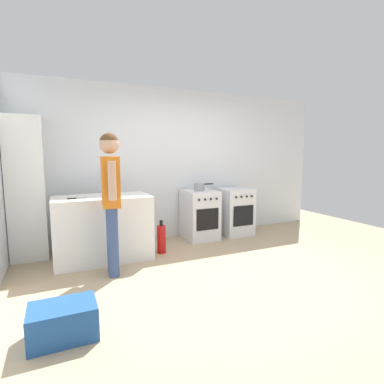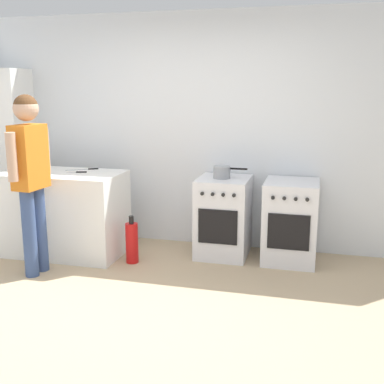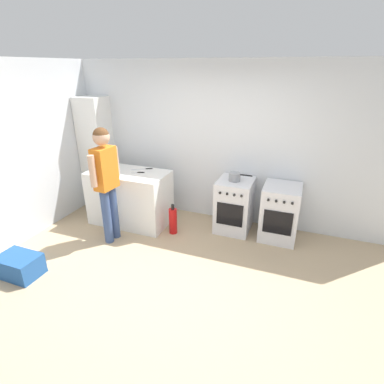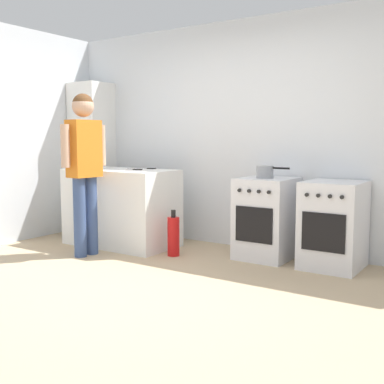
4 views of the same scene
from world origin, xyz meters
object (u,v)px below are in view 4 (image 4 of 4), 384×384
Objects in this scene: oven_right at (333,225)px; person at (84,158)px; oven_left at (267,218)px; pot at (265,172)px; fire_extinguisher at (173,236)px; larder_cabinet at (92,158)px; knife_bread at (143,169)px; knife_utility at (95,168)px; knife_paring at (135,169)px.

person is at bearing -157.49° from oven_right.
oven_left is 0.49m from pot.
larder_cabinet reaches higher than fire_extinguisher.
pot is (-0.02, -0.02, 0.49)m from oven_left.
oven_right is 2.74× the size of knife_bread.
oven_left is 2.74× the size of knife_bread.
larder_cabinet is at bearing 177.40° from pot.
larder_cabinet is (-3.36, 0.10, 0.57)m from oven_right.
knife_utility is at bearing -149.44° from knife_bread.
person reaches higher than oven_right.
oven_left is 2.71m from larder_cabinet.
knife_paring is 0.12× the size of person.
pot is 1.75× the size of knife_paring.
knife_utility is at bearing -167.52° from pot.
oven_right is 1.70× the size of fire_extinguisher.
knife_bread is (-2.25, -0.17, 0.48)m from oven_right.
larder_cabinet is (-2.63, 0.12, 0.08)m from pot.
person reaches higher than oven_left.
knife_paring reaches higher than oven_left.
larder_cabinet is at bearing 177.79° from oven_left.
knife_paring is 1.22m from larder_cabinet.
knife_utility reaches higher than fire_extinguisher.
larder_cabinet is at bearing 178.26° from oven_right.
knife_paring reaches higher than oven_right.
knife_bread is 0.62× the size of fire_extinguisher.
pot is at bearing 12.29° from knife_paring.
knife_paring is at bearing 13.03° from knife_utility.
person is (0.36, -0.52, 0.15)m from knife_utility.
knife_bread reaches higher than fire_extinguisher.
oven_right is at bearing 1.36° from pot.
pot is at bearing -2.60° from larder_cabinet.
fire_extinguisher is at bearing -163.17° from oven_right.
pot is 1.19m from fire_extinguisher.
pot reaches higher than knife_bread.
oven_right is 2.30m from knife_paring.
oven_left is 1.00× the size of oven_right.
knife_bread is at bearing 30.56° from knife_utility.
oven_left reaches higher than fire_extinguisher.
knife_bread is 1.51× the size of knife_paring.
knife_utility reaches higher than oven_right.
pot reaches higher than knife_utility.
knife_utility is 0.13× the size of larder_cabinet.
knife_bread is at bearing -175.61° from oven_right.
fire_extinguisher is (0.64, -0.14, -0.69)m from knife_paring.
larder_cabinet is (-0.62, 0.57, 0.10)m from knife_utility.
person is (-1.65, -0.97, 0.14)m from pot.
knife_bread is 1.23× the size of knife_utility.
person is (-2.38, -0.99, 0.62)m from oven_right.
knife_utility is (-0.49, -0.29, 0.00)m from knife_bread.
larder_cabinet reaches higher than knife_paring.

